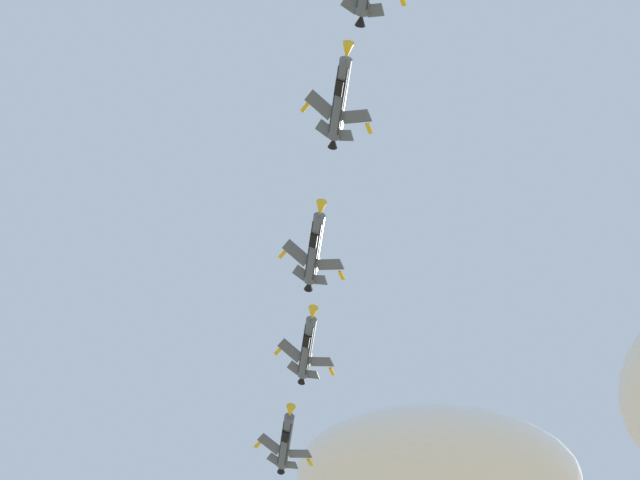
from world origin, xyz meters
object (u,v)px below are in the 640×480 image
object	(u,v)px
fighter_jet_left_wing	(340,97)
fighter_jet_right_outer	(286,440)
fighter_jet_right_wing	(315,247)
fighter_jet_left_outer	(307,346)

from	to	relation	value
fighter_jet_left_wing	fighter_jet_right_outer	xyz separation A→B (m)	(-2.54, 65.46, -0.66)
fighter_jet_right_wing	fighter_jet_left_outer	xyz separation A→B (m)	(0.73, 21.92, 3.00)
fighter_jet_right_wing	fighter_jet_right_outer	bearing A→B (deg)	-90.27
fighter_jet_left_wing	fighter_jet_right_outer	bearing A→B (deg)	-89.73
fighter_jet_left_wing	fighter_jet_right_wing	bearing A→B (deg)	-88.79
fighter_jet_left_outer	fighter_jet_right_outer	size ratio (longest dim) A/B	1.00
fighter_jet_left_wing	fighter_jet_left_outer	distance (m)	45.65
fighter_jet_right_outer	fighter_jet_left_outer	bearing A→B (deg)	93.67
fighter_jet_right_wing	fighter_jet_left_outer	bearing A→B (deg)	-93.85
fighter_jet_left_outer	fighter_jet_right_outer	world-z (taller)	fighter_jet_left_outer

